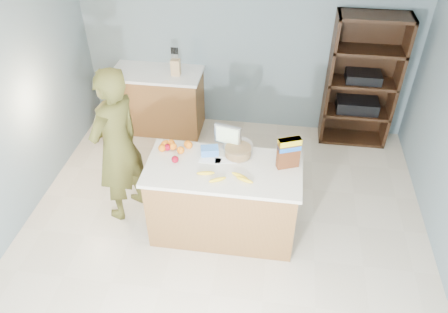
# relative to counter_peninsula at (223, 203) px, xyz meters

# --- Properties ---
(floor) EXTENTS (4.50, 5.00, 0.02)m
(floor) POSITION_rel_counter_peninsula_xyz_m (0.00, -0.30, -0.42)
(floor) COLOR beige
(floor) RESTS_ON ground
(walls) EXTENTS (4.52, 5.02, 2.51)m
(walls) POSITION_rel_counter_peninsula_xyz_m (0.00, -0.30, 1.24)
(walls) COLOR slate
(walls) RESTS_ON ground
(counter_peninsula) EXTENTS (1.56, 0.76, 0.90)m
(counter_peninsula) POSITION_rel_counter_peninsula_xyz_m (0.00, 0.00, 0.00)
(counter_peninsula) COLOR brown
(counter_peninsula) RESTS_ON ground
(back_cabinet) EXTENTS (1.24, 0.62, 0.90)m
(back_cabinet) POSITION_rel_counter_peninsula_xyz_m (-1.20, 1.90, 0.04)
(back_cabinet) COLOR brown
(back_cabinet) RESTS_ON ground
(shelving_unit) EXTENTS (0.90, 0.40, 1.80)m
(shelving_unit) POSITION_rel_counter_peninsula_xyz_m (1.55, 2.05, 0.45)
(shelving_unit) COLOR black
(shelving_unit) RESTS_ON ground
(person) EXTENTS (0.66, 0.78, 1.81)m
(person) POSITION_rel_counter_peninsula_xyz_m (-1.15, 0.17, 0.49)
(person) COLOR #47451B
(person) RESTS_ON ground
(knife_block) EXTENTS (0.12, 0.10, 0.31)m
(knife_block) POSITION_rel_counter_peninsula_xyz_m (-0.91, 1.86, 0.60)
(knife_block) COLOR tan
(knife_block) RESTS_ON back_cabinet
(envelopes) EXTENTS (0.38, 0.15, 0.00)m
(envelopes) POSITION_rel_counter_peninsula_xyz_m (-0.07, 0.10, 0.49)
(envelopes) COLOR white
(envelopes) RESTS_ON counter_peninsula
(bananas) EXTENTS (0.57, 0.20, 0.04)m
(bananas) POSITION_rel_counter_peninsula_xyz_m (0.06, -0.16, 0.50)
(bananas) COLOR yellow
(bananas) RESTS_ON counter_peninsula
(apples) EXTENTS (0.20, 0.26, 0.07)m
(apples) POSITION_rel_counter_peninsula_xyz_m (-0.55, 0.11, 0.52)
(apples) COLOR maroon
(apples) RESTS_ON counter_peninsula
(oranges) EXTENTS (0.34, 0.19, 0.08)m
(oranges) POSITION_rel_counter_peninsula_xyz_m (-0.56, 0.23, 0.52)
(oranges) COLOR orange
(oranges) RESTS_ON counter_peninsula
(blue_carton) EXTENTS (0.20, 0.16, 0.08)m
(blue_carton) POSITION_rel_counter_peninsula_xyz_m (-0.17, 0.20, 0.52)
(blue_carton) COLOR blue
(blue_carton) RESTS_ON counter_peninsula
(salad_bowl) EXTENTS (0.30, 0.30, 0.13)m
(salad_bowl) POSITION_rel_counter_peninsula_xyz_m (0.12, 0.23, 0.54)
(salad_bowl) COLOR #267219
(salad_bowl) RESTS_ON counter_peninsula
(tv) EXTENTS (0.28, 0.12, 0.28)m
(tv) POSITION_rel_counter_peninsula_xyz_m (-0.00, 0.32, 0.64)
(tv) COLOR silver
(tv) RESTS_ON counter_peninsula
(cereal_box) EXTENTS (0.24, 0.16, 0.33)m
(cereal_box) POSITION_rel_counter_peninsula_xyz_m (0.63, 0.11, 0.68)
(cereal_box) COLOR #592B14
(cereal_box) RESTS_ON counter_peninsula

